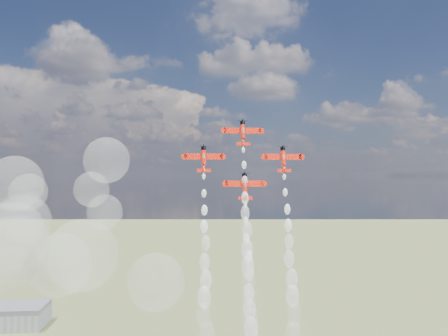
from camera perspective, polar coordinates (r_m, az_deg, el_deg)
hangar at (r=331.15m, az=-25.00°, el=-15.82°), size 50.00×28.00×13.00m
plane_lead at (r=145.77m, az=2.28°, el=4.28°), size 11.53×4.65×8.03m
plane_left at (r=141.84m, az=-2.46°, el=1.13°), size 11.53×4.65×8.03m
plane_right at (r=144.87m, az=7.16°, el=1.09°), size 11.53×4.65×8.03m
plane_slot at (r=140.38m, az=2.53°, el=-2.16°), size 11.53×4.65×8.03m
smoke_trail_lead at (r=135.43m, az=3.03°, el=-15.11°), size 5.23×19.25×55.07m
smoke_trail_left at (r=134.49m, az=-2.15°, el=-18.83°), size 5.44×18.25×55.17m
smoke_trail_right at (r=137.32m, az=8.47°, el=-18.40°), size 5.23×19.36×55.13m
drifted_smoke_cloud at (r=156.01m, az=-20.14°, el=-8.18°), size 64.35×34.49×54.24m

